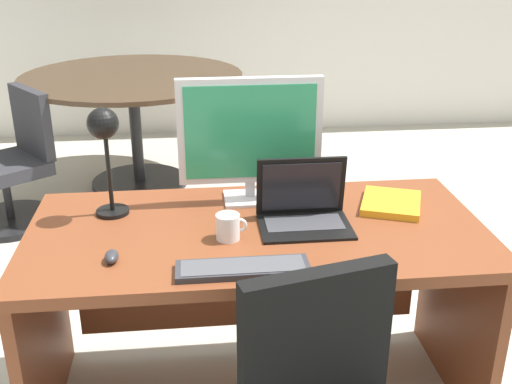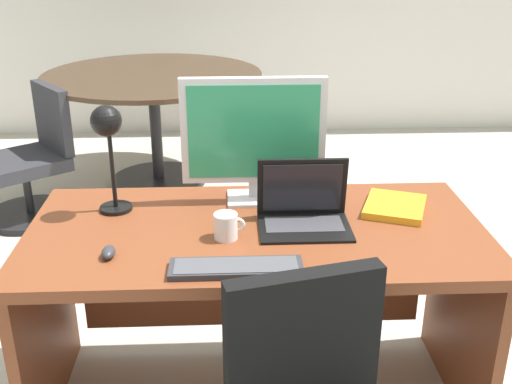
# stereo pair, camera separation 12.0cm
# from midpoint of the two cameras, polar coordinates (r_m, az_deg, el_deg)

# --- Properties ---
(ground) EXTENTS (12.00, 12.00, 0.00)m
(ground) POSITION_cam_midpoint_polar(r_m,az_deg,el_deg) (3.85, -0.11, -3.34)
(ground) COLOR #B7B2A3
(desk) EXTENTS (1.61, 0.78, 0.74)m
(desk) POSITION_cam_midpoint_polar(r_m,az_deg,el_deg) (2.31, 1.49, -7.35)
(desk) COLOR brown
(desk) RESTS_ON ground
(monitor) EXTENTS (0.54, 0.16, 0.48)m
(monitor) POSITION_cam_midpoint_polar(r_m,az_deg,el_deg) (2.31, 1.34, 5.31)
(monitor) COLOR silver
(monitor) RESTS_ON desk
(laptop) EXTENTS (0.32, 0.24, 0.23)m
(laptop) POSITION_cam_midpoint_polar(r_m,az_deg,el_deg) (2.20, 5.90, -1.15)
(laptop) COLOR black
(laptop) RESTS_ON desk
(keyboard) EXTENTS (0.41, 0.12, 0.02)m
(keyboard) POSITION_cam_midpoint_polar(r_m,az_deg,el_deg) (1.91, -0.03, -7.00)
(keyboard) COLOR #2D2D33
(keyboard) RESTS_ON desk
(mouse) EXTENTS (0.04, 0.08, 0.03)m
(mouse) POSITION_cam_midpoint_polar(r_m,az_deg,el_deg) (2.02, -11.74, -5.46)
(mouse) COLOR #2D2D33
(mouse) RESTS_ON desk
(desk_lamp) EXTENTS (0.12, 0.14, 0.41)m
(desk_lamp) POSITION_cam_midpoint_polar(r_m,az_deg,el_deg) (2.24, -11.95, 5.09)
(desk_lamp) COLOR black
(desk_lamp) RESTS_ON desk
(book) EXTENTS (0.28, 0.30, 0.03)m
(book) POSITION_cam_midpoint_polar(r_m,az_deg,el_deg) (2.38, 14.04, -1.32)
(book) COLOR orange
(book) RESTS_ON desk
(coffee_mug) EXTENTS (0.11, 0.08, 0.09)m
(coffee_mug) POSITION_cam_midpoint_polar(r_m,az_deg,el_deg) (2.09, -1.09, -3.17)
(coffee_mug) COLOR white
(coffee_mug) RESTS_ON desk
(meeting_table) EXTENTS (1.50, 1.50, 0.80)m
(meeting_table) POSITION_cam_midpoint_polar(r_m,az_deg,el_deg) (4.40, -8.57, 8.31)
(meeting_table) COLOR black
(meeting_table) RESTS_ON ground
(meeting_chair_near) EXTENTS (0.65, 0.65, 0.83)m
(meeting_chair_near) POSITION_cam_midpoint_polar(r_m,az_deg,el_deg) (4.12, -18.96, 2.12)
(meeting_chair_near) COLOR black
(meeting_chair_near) RESTS_ON ground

